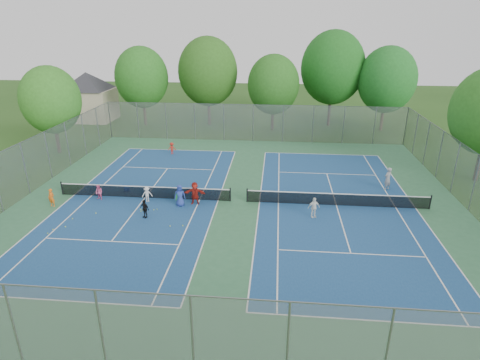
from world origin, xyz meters
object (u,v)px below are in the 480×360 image
at_px(ball_crate, 127,189).
at_px(ball_hopper, 177,196).
at_px(net_left, 145,192).
at_px(net_right, 337,200).
at_px(instructor, 388,179).

xyz_separation_m(ball_crate, ball_hopper, (4.31, -1.28, 0.12)).
bearing_deg(net_left, ball_crate, 147.26).
height_order(ball_crate, ball_hopper, ball_hopper).
xyz_separation_m(net_right, instructor, (4.25, 3.34, 0.45)).
bearing_deg(ball_hopper, net_left, 177.43).
xyz_separation_m(net_left, instructor, (18.25, 3.34, 0.45)).
xyz_separation_m(net_right, ball_hopper, (-11.51, -0.11, -0.18)).
distance_m(net_left, ball_hopper, 2.50).
bearing_deg(ball_hopper, instructor, 12.37).
bearing_deg(net_right, net_left, 180.00).
bearing_deg(ball_crate, instructor, 6.18).
xyz_separation_m(net_right, ball_crate, (-15.82, 1.17, -0.30)).
distance_m(net_left, net_right, 14.00).
distance_m(net_right, ball_hopper, 11.51).
bearing_deg(net_left, instructor, 10.39).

